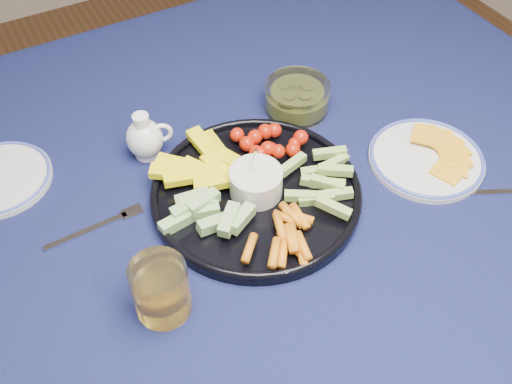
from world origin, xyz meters
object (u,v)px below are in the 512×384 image
creamer_pitcher (145,138)px  crudite_platter (255,191)px  dining_table (181,221)px  cheese_plate (427,157)px  juice_tumbler (162,292)px  pickle_bowl (297,98)px

creamer_pitcher → crudite_platter: bearing=-58.0°
dining_table → creamer_pitcher: size_ratio=18.59×
dining_table → crudite_platter: 0.17m
dining_table → cheese_plate: size_ratio=8.28×
cheese_plate → juice_tumbler: 0.52m
creamer_pitcher → juice_tumbler: (-0.10, -0.30, 0.00)m
dining_table → juice_tumbler: size_ratio=17.75×
crudite_platter → cheese_plate: size_ratio=1.73×
dining_table → creamer_pitcher: 0.16m
dining_table → crudite_platter: crudite_platter is taller
pickle_bowl → dining_table: bearing=-164.9°
juice_tumbler → pickle_bowl: bearing=35.4°
creamer_pitcher → juice_tumbler: 0.32m
crudite_platter → juice_tumbler: (-0.21, -0.12, 0.02)m
pickle_bowl → juice_tumbler: 0.48m
crudite_platter → creamer_pitcher: crudite_platter is taller
creamer_pitcher → cheese_plate: 0.49m
dining_table → juice_tumbler: (-0.11, -0.20, 0.13)m
pickle_bowl → cheese_plate: size_ratio=0.61×
pickle_bowl → creamer_pitcher: bearing=175.6°
creamer_pitcher → pickle_bowl: size_ratio=0.73×
juice_tumbler → creamer_pitcher: bearing=72.4°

